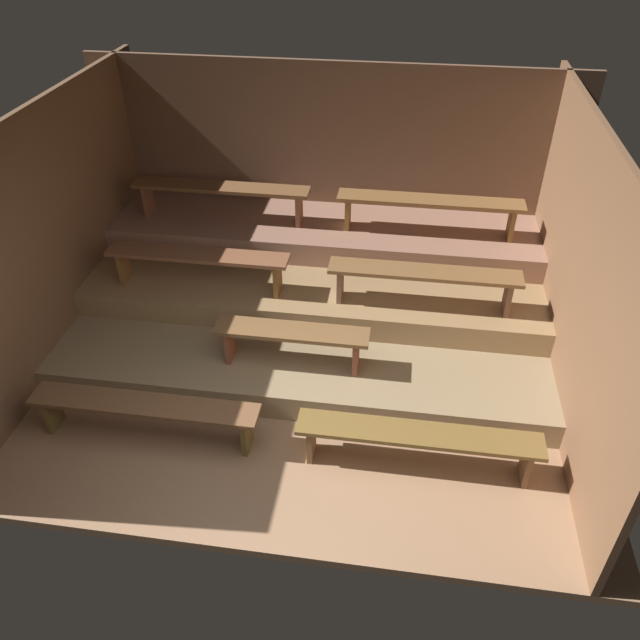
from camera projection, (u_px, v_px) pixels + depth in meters
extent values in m
cube|color=#A07858|center=(305.00, 357.00, 6.78)|extent=(5.81, 4.84, 0.08)
cube|color=brown|center=(331.00, 169.00, 7.64)|extent=(5.81, 0.06, 2.52)
cube|color=brown|center=(55.00, 234.00, 6.30)|extent=(0.06, 4.84, 2.52)
cube|color=brown|center=(576.00, 273.00, 5.71)|extent=(0.06, 4.84, 2.52)
cube|color=#957E5C|center=(312.00, 316.00, 7.08)|extent=(5.01, 3.02, 0.28)
cube|color=#9C7B52|center=(318.00, 273.00, 7.30)|extent=(5.01, 2.05, 0.28)
cube|color=#9D705B|center=(324.00, 233.00, 7.51)|extent=(5.01, 1.12, 0.28)
cube|color=brown|center=(144.00, 405.00, 5.56)|extent=(2.08, 0.30, 0.04)
cube|color=brown|center=(53.00, 411.00, 5.79)|extent=(0.05, 0.24, 0.38)
cube|color=brown|center=(246.00, 432.00, 5.57)|extent=(0.05, 0.24, 0.38)
cube|color=brown|center=(419.00, 434.00, 5.27)|extent=(2.08, 0.30, 0.04)
cube|color=brown|center=(311.00, 439.00, 5.50)|extent=(0.05, 0.24, 0.38)
cube|color=brown|center=(526.00, 463.00, 5.29)|extent=(0.05, 0.24, 0.38)
cube|color=brown|center=(292.00, 331.00, 5.97)|extent=(1.49, 0.30, 0.04)
cube|color=brown|center=(230.00, 343.00, 6.16)|extent=(0.05, 0.24, 0.38)
cube|color=brown|center=(356.00, 354.00, 6.02)|extent=(0.05, 0.24, 0.38)
cube|color=brown|center=(197.00, 255.00, 6.58)|extent=(1.95, 0.30, 0.04)
cube|color=brown|center=(124.00, 266.00, 6.81)|extent=(0.05, 0.24, 0.38)
cube|color=brown|center=(277.00, 278.00, 6.61)|extent=(0.05, 0.24, 0.38)
cube|color=brown|center=(425.00, 272.00, 6.31)|extent=(1.95, 0.30, 0.04)
cube|color=brown|center=(340.00, 283.00, 6.53)|extent=(0.05, 0.24, 0.38)
cube|color=brown|center=(508.00, 296.00, 6.33)|extent=(0.05, 0.24, 0.38)
cube|color=brown|center=(221.00, 187.00, 7.29)|extent=(2.08, 0.30, 0.04)
cube|color=brown|center=(148.00, 199.00, 7.52)|extent=(0.05, 0.24, 0.38)
cube|color=brown|center=(299.00, 209.00, 7.30)|extent=(0.05, 0.24, 0.38)
cube|color=brown|center=(430.00, 200.00, 7.01)|extent=(2.08, 0.30, 0.04)
cube|color=brown|center=(348.00, 212.00, 7.24)|extent=(0.05, 0.24, 0.38)
cube|color=brown|center=(511.00, 223.00, 7.02)|extent=(0.05, 0.24, 0.38)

